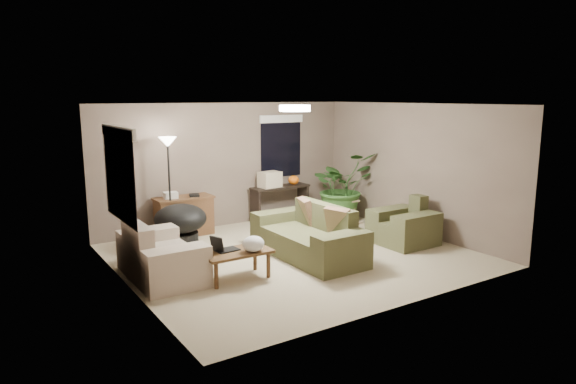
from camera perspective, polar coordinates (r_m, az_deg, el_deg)
room_shell at (r=8.38m, az=0.74°, el=1.13°), size 5.50×5.50×5.50m
main_sofa at (r=8.57m, az=2.38°, el=-5.22°), size 0.95×2.20×0.85m
throw_pillows at (r=8.63m, az=3.78°, el=-2.68°), size 0.35×1.40×0.47m
loveseat at (r=7.80m, az=-14.07°, el=-7.14°), size 0.90×1.60×0.85m
armchair at (r=9.52m, az=12.76°, el=-3.84°), size 0.95×1.00×0.85m
coffee_table at (r=7.54m, az=-5.75°, el=-7.00°), size 1.00×0.55×0.42m
laptop at (r=7.52m, az=-7.27°, el=-6.11°), size 0.41×0.25×0.24m
plastic_bag at (r=7.45m, az=-3.87°, el=-5.76°), size 0.37×0.34×0.23m
desk at (r=9.98m, az=-11.47°, el=-2.63°), size 1.10×0.50×0.75m
desk_papers at (r=9.83m, az=-12.38°, el=-0.35°), size 0.71×0.30×0.12m
console_table at (r=10.93m, az=-0.91°, el=-0.95°), size 1.30×0.40×0.75m
pumpkin at (r=11.05m, az=0.63°, el=1.33°), size 0.24×0.24×0.19m
cardboard_box at (r=10.72m, az=-2.05°, el=1.40°), size 0.47×0.37×0.33m
papasan_chair at (r=9.07m, az=-11.85°, el=-3.42°), size 1.08×1.08×0.80m
floor_lamp at (r=9.51m, az=-13.17°, el=4.10°), size 0.32×0.32×1.91m
ceiling_fixture at (r=8.27m, az=0.76°, el=9.29°), size 0.50×0.50×0.10m
houseplant at (r=10.98m, az=5.97°, el=-0.23°), size 1.32×1.47×1.15m
cat_scratching_post at (r=10.84m, az=7.16°, el=-2.34°), size 0.32×0.32×0.50m
window_left at (r=7.46m, az=-18.33°, el=3.55°), size 0.05×1.56×1.33m
window_back at (r=11.09m, az=-0.77°, el=6.26°), size 1.06×0.05×1.33m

